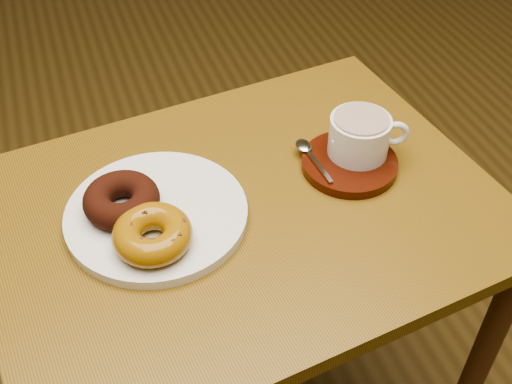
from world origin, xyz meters
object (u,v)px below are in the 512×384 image
object	(u,v)px
saucer	(349,164)
coffee_cup	(360,135)
donut_plate	(157,214)
cafe_table	(244,255)

from	to	relation	value
saucer	coffee_cup	size ratio (longest dim) A/B	1.22
donut_plate	saucer	xyz separation A→B (m)	(0.31, 0.01, 0.00)
cafe_table	coffee_cup	size ratio (longest dim) A/B	6.56
donut_plate	saucer	world-z (taller)	same
saucer	cafe_table	bearing A→B (deg)	-172.19
saucer	coffee_cup	world-z (taller)	coffee_cup
donut_plate	coffee_cup	distance (m)	0.33
donut_plate	saucer	distance (m)	0.31
cafe_table	coffee_cup	world-z (taller)	coffee_cup
cafe_table	saucer	distance (m)	0.22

